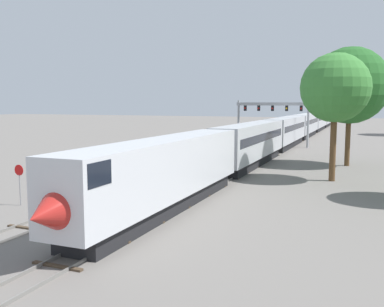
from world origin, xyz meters
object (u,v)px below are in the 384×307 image
(passenger_train, at_px, (306,124))
(trackside_tree_left, at_px, (335,88))
(stop_sign, at_px, (19,179))
(signal_gantry, at_px, (272,112))
(trackside_tree_right, at_px, (350,86))

(passenger_train, height_order, trackside_tree_left, trackside_tree_left)
(stop_sign, relative_size, trackside_tree_left, 0.25)
(stop_sign, distance_m, trackside_tree_left, 27.47)
(passenger_train, bearing_deg, stop_sign, -97.96)
(signal_gantry, distance_m, trackside_tree_right, 22.76)
(stop_sign, xyz_separation_m, trackside_tree_right, (20.28, 28.97, 7.20))
(passenger_train, distance_m, signal_gantry, 24.16)
(trackside_tree_left, bearing_deg, trackside_tree_right, 85.57)
(signal_gantry, height_order, trackside_tree_left, trackside_tree_left)
(trackside_tree_left, bearing_deg, passenger_train, 100.06)
(passenger_train, relative_size, trackside_tree_right, 11.94)
(signal_gantry, relative_size, trackside_tree_right, 0.90)
(trackside_tree_left, height_order, trackside_tree_right, trackside_tree_right)
(passenger_train, bearing_deg, signal_gantry, -95.39)
(trackside_tree_right, bearing_deg, trackside_tree_left, -94.43)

